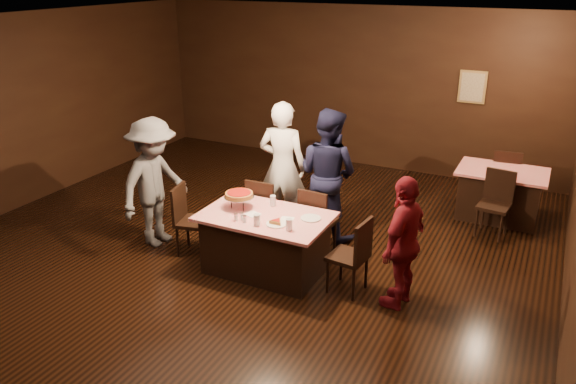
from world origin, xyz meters
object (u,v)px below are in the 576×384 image
(diner_white_jacket, at_px, (283,167))
(glass_back, at_px, (273,201))
(chair_far_left, at_px, (266,209))
(glass_front_right, at_px, (289,225))
(chair_end_right, at_px, (348,255))
(glass_front_left, at_px, (257,220))
(chair_far_right, at_px, (318,220))
(diner_grey_knit, at_px, (154,183))
(diner_red_shirt, at_px, (404,242))
(diner_navy_hoodie, at_px, (328,174))
(chair_back_near, at_px, (494,205))
(main_table, at_px, (266,243))
(pizza_stand, at_px, (239,195))
(back_table, at_px, (499,194))
(plate_empty, at_px, (311,218))
(chair_back_far, at_px, (505,176))
(chair_end_left, at_px, (193,220))

(diner_white_jacket, distance_m, glass_back, 1.00)
(chair_far_left, bearing_deg, glass_front_right, 128.60)
(chair_end_right, bearing_deg, glass_back, -97.93)
(chair_far_left, bearing_deg, glass_front_left, 111.43)
(chair_far_right, height_order, diner_white_jacket, diner_white_jacket)
(diner_grey_knit, relative_size, glass_front_left, 12.86)
(diner_red_shirt, bearing_deg, diner_navy_hoodie, -122.44)
(chair_back_near, xyz_separation_m, diner_navy_hoodie, (-2.15, -1.03, 0.46))
(main_table, height_order, pizza_stand, pizza_stand)
(chair_far_left, relative_size, glass_front_left, 6.79)
(chair_back_near, bearing_deg, glass_front_right, -120.54)
(diner_red_shirt, distance_m, pizza_stand, 2.15)
(chair_back_near, relative_size, diner_navy_hoodie, 0.51)
(chair_back_near, relative_size, diner_white_jacket, 0.50)
(back_table, height_order, plate_empty, plate_empty)
(main_table, xyz_separation_m, glass_back, (-0.05, 0.30, 0.46))
(main_table, xyz_separation_m, back_table, (2.44, 3.03, 0.00))
(pizza_stand, bearing_deg, diner_red_shirt, -1.29)
(chair_end_right, xyz_separation_m, diner_grey_knit, (-2.82, 0.02, 0.43))
(pizza_stand, bearing_deg, diner_navy_hoodie, 61.10)
(chair_far_left, xyz_separation_m, chair_back_far, (2.84, 2.88, 0.00))
(chair_far_left, xyz_separation_m, glass_front_left, (0.45, -1.05, 0.37))
(diner_white_jacket, distance_m, diner_grey_knit, 1.81)
(glass_front_left, bearing_deg, back_table, 54.34)
(chair_end_left, height_order, diner_grey_knit, diner_grey_knit)
(chair_end_right, relative_size, glass_back, 6.79)
(main_table, bearing_deg, glass_front_right, -29.05)
(glass_front_left, bearing_deg, chair_end_left, 165.38)
(diner_red_shirt, bearing_deg, diner_white_jacket, -110.72)
(chair_back_near, distance_m, glass_back, 3.24)
(diner_white_jacket, distance_m, pizza_stand, 1.18)
(back_table, bearing_deg, chair_far_left, -141.23)
(main_table, bearing_deg, diner_red_shirt, 0.06)
(chair_far_left, distance_m, glass_front_left, 1.20)
(diner_white_jacket, xyz_separation_m, diner_grey_knit, (-1.34, -1.21, -0.06))
(chair_end_right, distance_m, pizza_stand, 1.57)
(chair_back_far, relative_size, diner_white_jacket, 0.50)
(pizza_stand, xyz_separation_m, plate_empty, (0.95, 0.10, -0.17))
(glass_front_left, relative_size, glass_front_right, 1.00)
(diner_grey_knit, bearing_deg, chair_back_far, -44.53)
(chair_end_left, xyz_separation_m, chair_end_right, (2.20, 0.00, 0.00))
(glass_front_right, bearing_deg, plate_empty, 75.96)
(chair_end_right, bearing_deg, chair_end_left, -83.31)
(diner_white_jacket, bearing_deg, plate_empty, 122.61)
(chair_far_right, relative_size, chair_back_far, 1.00)
(main_table, distance_m, glass_back, 0.55)
(diner_red_shirt, relative_size, glass_front_right, 11.19)
(chair_end_right, distance_m, glass_front_right, 0.79)
(pizza_stand, bearing_deg, glass_front_left, -37.87)
(main_table, xyz_separation_m, plate_empty, (0.55, 0.15, 0.39))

